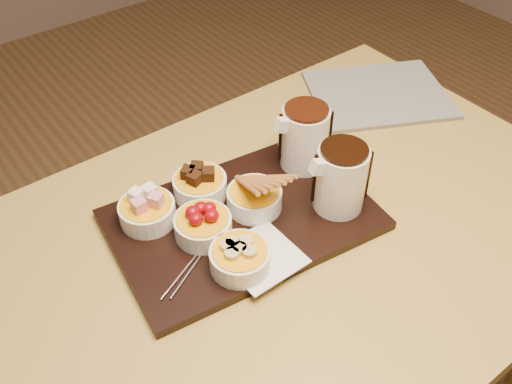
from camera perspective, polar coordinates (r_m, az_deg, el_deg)
dining_table at (r=1.10m, az=2.85°, el=-7.48°), size 1.20×0.80×0.75m
serving_board at (r=1.03m, az=-1.33°, el=-2.76°), size 0.49×0.36×0.02m
napkin at (r=0.96m, az=0.52°, el=-6.48°), size 0.12×0.12×0.00m
bowl_marshmallows at (r=1.02m, az=-10.80°, el=-2.01°), size 0.10×0.10×0.04m
bowl_cake at (r=1.06m, az=-5.61°, el=0.57°), size 0.10×0.10×0.04m
bowl_strawberries at (r=0.98m, az=-5.31°, el=-3.46°), size 0.10×0.10×0.04m
bowl_biscotti at (r=1.03m, az=-0.16°, el=-0.73°), size 0.10×0.10×0.04m
bowl_bananas at (r=0.93m, az=-1.62°, el=-6.71°), size 0.10×0.10×0.04m
pitcher_dark_chocolate at (r=1.01m, az=8.46°, el=1.30°), size 0.10×0.10×0.12m
pitcher_milk_chocolate at (r=1.10m, az=4.89°, el=5.40°), size 0.10×0.10×0.12m
fondue_skewers at (r=0.98m, az=-5.13°, el=-5.22°), size 0.14×0.25×0.01m
newspaper at (r=1.38m, az=12.16°, el=9.52°), size 0.39×0.36×0.01m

